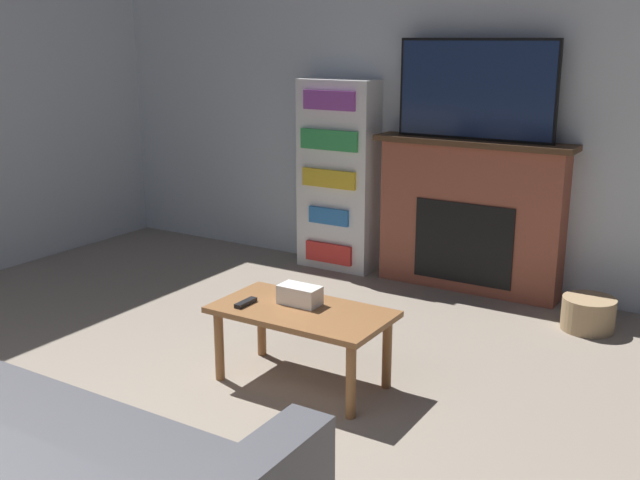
# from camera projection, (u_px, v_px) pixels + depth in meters

# --- Properties ---
(wall_back) EXTENTS (6.77, 0.06, 2.70)m
(wall_back) POSITION_uv_depth(u_px,v_px,m) (431.00, 97.00, 5.40)
(wall_back) COLOR silver
(wall_back) RESTS_ON ground_plane
(fireplace) EXTENTS (1.41, 0.28, 1.09)m
(fireplace) POSITION_uv_depth(u_px,v_px,m) (470.00, 215.00, 5.29)
(fireplace) COLOR brown
(fireplace) RESTS_ON ground_plane
(tv) EXTENTS (1.11, 0.03, 0.68)m
(tv) POSITION_uv_depth(u_px,v_px,m) (476.00, 90.00, 5.05)
(tv) COLOR black
(tv) RESTS_ON fireplace
(coffee_table) EXTENTS (0.92, 0.50, 0.42)m
(coffee_table) POSITION_uv_depth(u_px,v_px,m) (302.00, 320.00, 3.86)
(coffee_table) COLOR brown
(coffee_table) RESTS_ON ground_plane
(tissue_box) EXTENTS (0.22, 0.12, 0.10)m
(tissue_box) POSITION_uv_depth(u_px,v_px,m) (300.00, 295.00, 3.90)
(tissue_box) COLOR white
(tissue_box) RESTS_ON coffee_table
(remote_control) EXTENTS (0.04, 0.15, 0.02)m
(remote_control) POSITION_uv_depth(u_px,v_px,m) (246.00, 303.00, 3.90)
(remote_control) COLOR black
(remote_control) RESTS_ON coffee_table
(bookshelf) EXTENTS (0.61, 0.29, 1.46)m
(bookshelf) POSITION_uv_depth(u_px,v_px,m) (338.00, 176.00, 5.77)
(bookshelf) COLOR white
(bookshelf) RESTS_ON ground_plane
(storage_basket) EXTENTS (0.32, 0.32, 0.21)m
(storage_basket) POSITION_uv_depth(u_px,v_px,m) (588.00, 314.00, 4.65)
(storage_basket) COLOR tan
(storage_basket) RESTS_ON ground_plane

